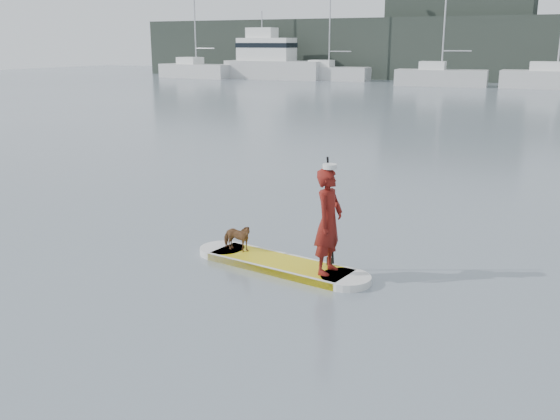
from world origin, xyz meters
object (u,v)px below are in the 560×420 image
at_px(paddleboard, 280,264).
at_px(sailboat_c, 440,76).
at_px(dog, 237,237).
at_px(sailboat_d, 555,77).
at_px(sailboat_b, 328,72).
at_px(paddler, 329,221).
at_px(sailboat_a, 196,70).
at_px(motor_yacht_b, 272,60).

relative_size(paddleboard, sailboat_c, 0.30).
distance_m(dog, sailboat_d, 47.00).
relative_size(paddleboard, dog, 5.68).
distance_m(dog, sailboat_b, 52.87).
distance_m(paddler, sailboat_d, 47.20).
bearing_deg(sailboat_d, paddleboard, -93.56).
relative_size(sailboat_b, sailboat_d, 0.94).
bearing_deg(dog, paddleboard, -99.04).
height_order(paddleboard, dog, dog).
bearing_deg(sailboat_a, motor_yacht_b, 17.46).
bearing_deg(paddler, sailboat_a, 37.91).
bearing_deg(sailboat_a, sailboat_d, 4.60).
xyz_separation_m(paddleboard, motor_yacht_b, (-25.94, 49.02, 1.82)).
height_order(sailboat_b, sailboat_c, sailboat_b).
distance_m(sailboat_a, sailboat_c, 25.96).
bearing_deg(sailboat_a, paddler, -48.75).
xyz_separation_m(sailboat_a, sailboat_c, (25.94, -0.98, -0.03)).
xyz_separation_m(paddleboard, sailboat_b, (-19.85, 49.47, 0.76)).
distance_m(paddler, sailboat_b, 53.76).
height_order(dog, sailboat_a, sailboat_a).
bearing_deg(paddler, paddleboard, 83.98).
relative_size(sailboat_a, sailboat_b, 1.01).
bearing_deg(paddleboard, sailboat_c, 107.41).
xyz_separation_m(sailboat_b, motor_yacht_b, (-6.08, -0.45, 1.06)).
bearing_deg(paddler, sailboat_b, 24.20).
bearing_deg(dog, sailboat_a, 33.57).
xyz_separation_m(paddleboard, sailboat_a, (-34.01, 47.21, 0.78)).
bearing_deg(sailboat_d, dog, -94.67).
relative_size(dog, sailboat_d, 0.05).
relative_size(paddler, sailboat_d, 0.13).
height_order(paddleboard, sailboat_b, sailboat_b).
relative_size(sailboat_c, motor_yacht_b, 1.07).
distance_m(sailboat_a, motor_yacht_b, 8.34).
xyz_separation_m(sailboat_b, sailboat_c, (11.78, -3.24, -0.01)).
relative_size(paddleboard, motor_yacht_b, 0.32).
relative_size(paddleboard, paddler, 1.96).
bearing_deg(sailboat_c, dog, -87.63).
xyz_separation_m(dog, sailboat_c, (-7.16, 46.11, 0.45)).
distance_m(paddleboard, sailboat_c, 46.94).
xyz_separation_m(dog, sailboat_a, (-33.10, 47.09, 0.48)).
height_order(sailboat_d, motor_yacht_b, sailboat_d).
bearing_deg(motor_yacht_b, dog, -65.52).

